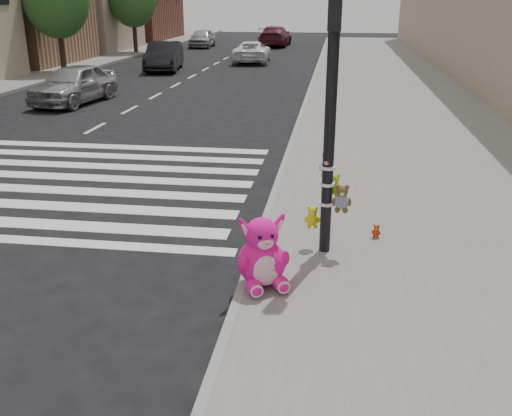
% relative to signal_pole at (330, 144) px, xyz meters
% --- Properties ---
extents(ground, '(120.00, 120.00, 0.00)m').
position_rel_signal_pole_xyz_m(ground, '(-2.62, -1.81, -1.78)').
color(ground, black).
rests_on(ground, ground).
extents(sidewalk_near, '(7.00, 80.00, 0.14)m').
position_rel_signal_pole_xyz_m(sidewalk_near, '(2.38, 8.19, -1.71)').
color(sidewalk_near, slate).
rests_on(sidewalk_near, ground).
extents(sidewalk_far, '(6.00, 80.00, 0.14)m').
position_rel_signal_pole_xyz_m(sidewalk_far, '(-16.12, 18.19, -1.71)').
color(sidewalk_far, slate).
rests_on(sidewalk_far, ground).
extents(curb_edge, '(0.12, 80.00, 0.15)m').
position_rel_signal_pole_xyz_m(curb_edge, '(-1.07, 8.19, -1.71)').
color(curb_edge, gray).
rests_on(curb_edge, ground).
extents(crosswalk, '(11.00, 6.00, 0.01)m').
position_rel_signal_pole_xyz_m(crosswalk, '(-7.12, 3.39, -1.78)').
color(crosswalk, silver).
rests_on(crosswalk, ground).
extents(signal_pole, '(0.68, 0.48, 4.00)m').
position_rel_signal_pole_xyz_m(signal_pole, '(0.00, 0.00, 0.00)').
color(signal_pole, black).
rests_on(signal_pole, sidewalk_near).
extents(pink_bunny, '(0.85, 0.91, 1.00)m').
position_rel_signal_pole_xyz_m(pink_bunny, '(-0.81, -1.24, -1.24)').
color(pink_bunny, '#FF159A').
rests_on(pink_bunny, sidewalk_near).
extents(red_teddy, '(0.17, 0.13, 0.22)m').
position_rel_signal_pole_xyz_m(red_teddy, '(0.78, 0.59, -1.54)').
color(red_teddy, '#BC3412').
rests_on(red_teddy, sidewalk_near).
extents(car_silver_far, '(2.19, 4.35, 1.42)m').
position_rel_signal_pole_xyz_m(car_silver_far, '(-9.55, 12.20, -1.07)').
color(car_silver_far, '#A7A7AB').
rests_on(car_silver_far, ground).
extents(car_dark_far, '(2.25, 4.74, 1.50)m').
position_rel_signal_pole_xyz_m(car_dark_far, '(-9.17, 22.39, -1.03)').
color(car_dark_far, black).
rests_on(car_dark_far, ground).
extents(car_white_near, '(2.38, 4.62, 1.25)m').
position_rel_signal_pole_xyz_m(car_white_near, '(-5.10, 26.94, -1.16)').
color(car_white_near, white).
rests_on(car_white_near, ground).
extents(car_maroon_near, '(2.34, 5.41, 1.55)m').
position_rel_signal_pole_xyz_m(car_maroon_near, '(-5.00, 39.07, -1.01)').
color(car_maroon_near, '#4F1621').
rests_on(car_maroon_near, ground).
extents(car_silver_deep, '(1.78, 4.12, 1.38)m').
position_rel_signal_pole_xyz_m(car_silver_deep, '(-10.53, 37.27, -1.09)').
color(car_silver_deep, '#A7A6AB').
rests_on(car_silver_deep, ground).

